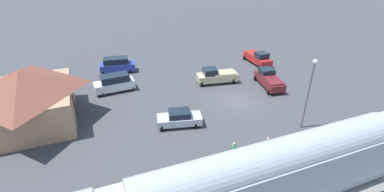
{
  "coord_description": "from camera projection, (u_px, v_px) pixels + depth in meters",
  "views": [
    {
      "loc": [
        -25.28,
        15.71,
        16.24
      ],
      "look_at": [
        1.5,
        5.05,
        1.0
      ],
      "focal_mm": 26.29,
      "sensor_mm": 36.0,
      "label": 1
    }
  ],
  "objects": [
    {
      "name": "light_pole_near_platform",
      "position": [
        310.0,
        86.0,
        26.54
      ],
      "size": [
        0.44,
        0.44,
        7.35
      ],
      "color": "#515156",
      "rests_on": "ground"
    },
    {
      "name": "pickup_maroon",
      "position": [
        269.0,
        79.0,
        36.69
      ],
      "size": [
        5.67,
        3.26,
        2.14
      ],
      "color": "maroon",
      "rests_on": "ground"
    },
    {
      "name": "suv_blue",
      "position": [
        117.0,
        65.0,
        40.91
      ],
      "size": [
        2.76,
        5.16,
        2.22
      ],
      "color": "#283D9E",
      "rests_on": "ground"
    },
    {
      "name": "pickup_tan",
      "position": [
        217.0,
        76.0,
        37.68
      ],
      "size": [
        2.87,
        5.66,
        2.14
      ],
      "color": "#C6B284",
      "rests_on": "ground"
    },
    {
      "name": "platform",
      "position": [
        292.0,
        150.0,
        25.21
      ],
      "size": [
        3.2,
        46.0,
        0.3
      ],
      "color": "#A8A399",
      "rests_on": "ground"
    },
    {
      "name": "railway_track",
      "position": [
        325.0,
        181.0,
        21.95
      ],
      "size": [
        4.8,
        70.0,
        0.3
      ],
      "color": "slate",
      "rests_on": "ground"
    },
    {
      "name": "pedestrian_on_platform",
      "position": [
        234.0,
        149.0,
        23.52
      ],
      "size": [
        0.36,
        0.36,
        1.71
      ],
      "color": "#23284C",
      "rests_on": "platform"
    },
    {
      "name": "ground_plane",
      "position": [
        236.0,
        102.0,
        33.49
      ],
      "size": [
        200.0,
        200.0,
        0.0
      ],
      "primitive_type": "plane",
      "color": "#424247"
    },
    {
      "name": "sedan_silver",
      "position": [
        179.0,
        118.0,
        28.58
      ],
      "size": [
        2.84,
        4.8,
        1.74
      ],
      "color": "silver",
      "rests_on": "ground"
    },
    {
      "name": "pickup_red",
      "position": [
        258.0,
        58.0,
        43.91
      ],
      "size": [
        5.43,
        2.55,
        2.14
      ],
      "color": "red",
      "rests_on": "ground"
    },
    {
      "name": "pedestrian_waiting_far",
      "position": [
        267.0,
        144.0,
        24.11
      ],
      "size": [
        0.36,
        0.36,
        1.71
      ],
      "color": "brown",
      "rests_on": "platform"
    },
    {
      "name": "suv_white",
      "position": [
        114.0,
        83.0,
        35.42
      ],
      "size": [
        2.23,
        5.0,
        2.22
      ],
      "color": "white",
      "rests_on": "ground"
    },
    {
      "name": "station_building",
      "position": [
        26.0,
        96.0,
        28.14
      ],
      "size": [
        10.48,
        9.15,
        5.92
      ],
      "color": "tan",
      "rests_on": "ground"
    }
  ]
}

